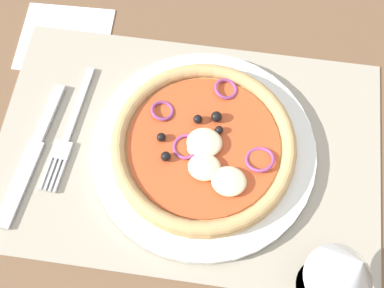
% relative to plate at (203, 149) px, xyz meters
% --- Properties ---
extents(ground_plane, '(1.90, 1.40, 0.02)m').
position_rel_plate_xyz_m(ground_plane, '(0.02, 0.00, -0.02)').
color(ground_plane, brown).
extents(placemat, '(0.49, 0.32, 0.00)m').
position_rel_plate_xyz_m(placemat, '(0.02, 0.00, -0.01)').
color(placemat, '#A39984').
rests_on(placemat, ground_plane).
extents(plate, '(0.28, 0.28, 0.01)m').
position_rel_plate_xyz_m(plate, '(0.00, 0.00, 0.00)').
color(plate, silver).
rests_on(plate, placemat).
extents(pizza, '(0.23, 0.23, 0.03)m').
position_rel_plate_xyz_m(pizza, '(-0.00, 0.00, 0.02)').
color(pizza, tan).
rests_on(pizza, plate).
extents(fork, '(0.03, 0.18, 0.00)m').
position_rel_plate_xyz_m(fork, '(0.18, 0.00, -0.00)').
color(fork, '#B2B5BA').
rests_on(fork, placemat).
extents(knife, '(0.04, 0.20, 0.01)m').
position_rel_plate_xyz_m(knife, '(0.21, 0.04, -0.00)').
color(knife, '#B2B5BA').
rests_on(knife, placemat).
extents(wine_glass, '(0.07, 0.07, 0.15)m').
position_rel_plate_xyz_m(wine_glass, '(-0.16, 0.15, 0.09)').
color(wine_glass, silver).
rests_on(wine_glass, ground_plane).
extents(napkin, '(0.13, 0.12, 0.00)m').
position_rel_plate_xyz_m(napkin, '(0.22, -0.14, -0.01)').
color(napkin, white).
rests_on(napkin, ground_plane).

